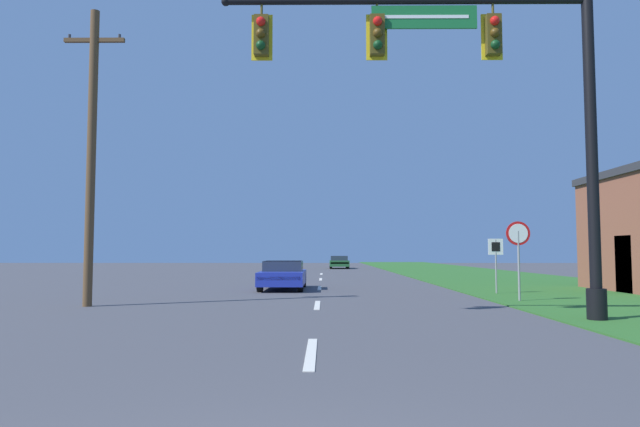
# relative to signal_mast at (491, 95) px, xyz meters

# --- Properties ---
(grass_verge_right) EXTENTS (10.00, 110.00, 0.04)m
(grass_verge_right) POSITION_rel_signal_mast_xyz_m (6.41, 19.89, -5.21)
(grass_verge_right) COLOR #2D6626
(grass_verge_right) RESTS_ON ground
(road_center_line) EXTENTS (0.16, 34.80, 0.01)m
(road_center_line) POSITION_rel_signal_mast_xyz_m (-4.09, 11.89, -5.22)
(road_center_line) COLOR silver
(road_center_line) RESTS_ON ground
(signal_mast) EXTENTS (8.85, 0.47, 8.33)m
(signal_mast) POSITION_rel_signal_mast_xyz_m (0.00, 0.00, 0.00)
(signal_mast) COLOR black
(signal_mast) RESTS_ON grass_verge_right
(car_ahead) EXTENTS (1.83, 4.49, 1.19)m
(car_ahead) POSITION_rel_signal_mast_xyz_m (-5.63, 11.08, -4.62)
(car_ahead) COLOR black
(car_ahead) RESTS_ON ground
(far_car) EXTENTS (1.82, 4.43, 1.19)m
(far_car) POSITION_rel_signal_mast_xyz_m (-2.46, 41.80, -4.62)
(far_car) COLOR black
(far_car) RESTS_ON ground
(stop_sign) EXTENTS (0.76, 0.07, 2.50)m
(stop_sign) POSITION_rel_signal_mast_xyz_m (2.28, 5.06, -3.36)
(stop_sign) COLOR gray
(stop_sign) RESTS_ON grass_verge_right
(route_sign_post) EXTENTS (0.55, 0.06, 2.03)m
(route_sign_post) POSITION_rel_signal_mast_xyz_m (2.52, 8.27, -3.70)
(route_sign_post) COLOR gray
(route_sign_post) RESTS_ON grass_verge_right
(utility_pole_near) EXTENTS (1.80, 0.26, 8.78)m
(utility_pole_near) POSITION_rel_signal_mast_xyz_m (-10.75, 3.47, -0.68)
(utility_pole_near) COLOR brown
(utility_pole_near) RESTS_ON ground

